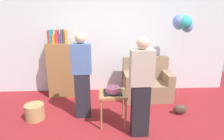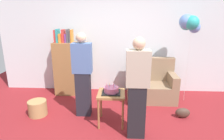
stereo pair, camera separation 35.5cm
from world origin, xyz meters
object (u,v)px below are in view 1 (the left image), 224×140
object	(u,v)px
person_holding_cake	(141,88)
balloon_bunch	(182,23)
side_table	(113,97)
wicker_basket	(35,112)
couch	(146,84)
handbag	(180,109)
bookshelf	(65,68)
person_blowing_candles	(82,76)
birthday_cake	(113,90)

from	to	relation	value
person_holding_cake	balloon_bunch	size ratio (longest dim) A/B	0.83
side_table	wicker_basket	bearing A→B (deg)	171.79
couch	handbag	distance (m)	1.03
bookshelf	person_blowing_candles	xyz separation A→B (m)	(0.51, -1.05, 0.14)
bookshelf	birthday_cake	xyz separation A→B (m)	(1.07, -1.34, -0.04)
couch	handbag	xyz separation A→B (m)	(0.50, -0.86, -0.24)
wicker_basket	person_holding_cake	bearing A→B (deg)	-16.97
wicker_basket	balloon_bunch	xyz separation A→B (m)	(3.08, 0.88, 1.61)
bookshelf	birthday_cake	bearing A→B (deg)	-51.38
couch	side_table	bearing A→B (deg)	-127.95
couch	handbag	size ratio (longest dim) A/B	3.93
couch	birthday_cake	world-z (taller)	couch
person_holding_cake	side_table	bearing A→B (deg)	-21.43
person_holding_cake	handbag	xyz separation A→B (m)	(0.95, 0.62, -0.73)
balloon_bunch	birthday_cake	bearing A→B (deg)	-145.47
couch	handbag	world-z (taller)	couch
couch	person_holding_cake	size ratio (longest dim) A/B	0.67
birthday_cake	person_blowing_candles	xyz separation A→B (m)	(-0.56, 0.29, 0.18)
side_table	birthday_cake	size ratio (longest dim) A/B	1.88
wicker_basket	person_blowing_candles	bearing A→B (deg)	4.87
birthday_cake	handbag	size ratio (longest dim) A/B	1.14
side_table	person_holding_cake	bearing A→B (deg)	-40.90
couch	birthday_cake	bearing A→B (deg)	-127.95
bookshelf	birthday_cake	distance (m)	1.72
couch	person_blowing_candles	size ratio (longest dim) A/B	0.67
person_blowing_candles	balloon_bunch	distance (m)	2.48
person_blowing_candles	balloon_bunch	bearing A→B (deg)	3.73
handbag	couch	bearing A→B (deg)	120.10
side_table	wicker_basket	xyz separation A→B (m)	(-1.48, 0.21, -0.36)
birthday_cake	side_table	bearing A→B (deg)	21.11
couch	bookshelf	bearing A→B (deg)	173.58
side_table	person_blowing_candles	distance (m)	0.71
person_holding_cake	balloon_bunch	distance (m)	2.09
side_table	person_holding_cake	distance (m)	0.65
couch	birthday_cake	size ratio (longest dim) A/B	3.44
birthday_cake	couch	bearing A→B (deg)	52.05
birthday_cake	person_blowing_candles	bearing A→B (deg)	152.54
side_table	birthday_cake	distance (m)	0.14
couch	wicker_basket	size ratio (longest dim) A/B	3.06
couch	handbag	bearing A→B (deg)	-59.90
birthday_cake	wicker_basket	distance (m)	1.58
bookshelf	handbag	distance (m)	2.74
person_holding_cake	bookshelf	bearing A→B (deg)	-29.33
person_blowing_candles	balloon_bunch	size ratio (longest dim) A/B	0.83
wicker_basket	bookshelf	bearing A→B (deg)	69.93
birthday_cake	person_holding_cake	xyz separation A→B (m)	(0.42, -0.37, 0.18)
bookshelf	person_blowing_candles	bearing A→B (deg)	-64.13
birthday_cake	person_holding_cake	size ratio (longest dim) A/B	0.20
birthday_cake	balloon_bunch	size ratio (longest dim) A/B	0.16
couch	bookshelf	world-z (taller)	bookshelf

